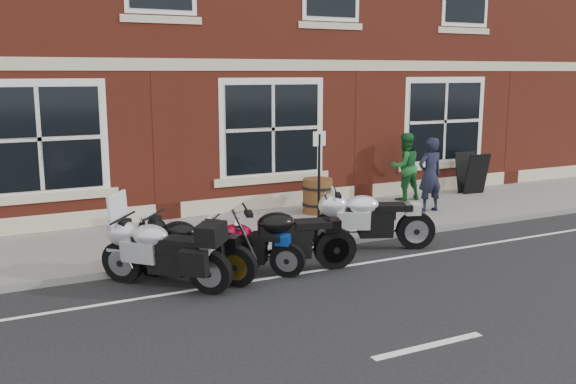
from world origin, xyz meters
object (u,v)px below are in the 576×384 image
a_board_sign (472,173)px  parking_sign (319,175)px  pedestrian_right (405,166)px  moto_naked_black (285,237)px  moto_sport_red (247,245)px  moto_touring_silver (162,250)px  moto_sport_black (192,246)px  pedestrian_left (430,175)px  barrel_planter (318,196)px  moto_sport_silver (370,218)px

a_board_sign → parking_sign: (-5.62, -1.83, 0.62)m
pedestrian_right → moto_naked_black: bearing=37.6°
moto_sport_red → moto_touring_silver: bearing=132.6°
moto_sport_red → moto_sport_black: moto_sport_black is taller
a_board_sign → moto_naked_black: bearing=-149.4°
pedestrian_left → parking_sign: size_ratio=0.84×
a_board_sign → barrel_planter: a_board_sign is taller
moto_touring_silver → a_board_sign: bearing=-22.9°
moto_sport_black → moto_sport_silver: bearing=-38.7°
moto_sport_red → barrel_planter: size_ratio=1.92×
moto_sport_red → parking_sign: (2.17, 1.46, 0.79)m
moto_sport_black → moto_sport_silver: 3.52m
moto_sport_black → a_board_sign: 9.28m
parking_sign → pedestrian_right: bearing=24.5°
moto_sport_black → parking_sign: parking_sign is taller
pedestrian_left → barrel_planter: 2.60m
barrel_planter → moto_sport_red: bearing=-134.9°
moto_sport_red → pedestrian_left: pedestrian_left is taller
pedestrian_right → barrel_planter: size_ratio=2.14×
pedestrian_right → a_board_sign: pedestrian_right is taller
moto_touring_silver → moto_sport_silver: 4.03m
moto_sport_black → parking_sign: 3.46m
moto_sport_red → barrel_planter: (3.03, 3.04, 0.02)m
parking_sign → a_board_sign: bearing=14.0°
moto_sport_silver → barrel_planter: (0.43, 2.73, -0.09)m
moto_sport_black → parking_sign: (3.08, 1.40, 0.72)m
moto_sport_red → a_board_sign: (7.79, 3.29, 0.17)m
moto_touring_silver → moto_naked_black: moto_touring_silver is taller
pedestrian_right → moto_touring_silver: bearing=28.1°
pedestrian_right → parking_sign: bearing=30.9°
pedestrian_left → a_board_sign: pedestrian_left is taller
moto_naked_black → parking_sign: bearing=-30.6°
a_board_sign → parking_sign: size_ratio=0.53×
parking_sign → barrel_planter: bearing=57.3°
moto_sport_red → parking_sign: size_ratio=0.75×
moto_naked_black → moto_sport_black: bearing=91.7°
moto_touring_silver → a_board_sign: size_ratio=1.60×
pedestrian_right → parking_sign: size_ratio=0.83×
moto_sport_black → pedestrian_right: pedestrian_right is taller
pedestrian_left → moto_sport_silver: bearing=34.8°
moto_naked_black → pedestrian_right: bearing=-42.2°
moto_touring_silver → pedestrian_left: (6.80, 2.08, 0.37)m
moto_sport_silver → pedestrian_left: (2.78, 1.73, 0.36)m
moto_sport_red → parking_sign: parking_sign is taller
parking_sign → moto_touring_silver: bearing=-161.3°
moto_sport_black → moto_naked_black: size_ratio=0.73×
parking_sign → moto_sport_red: bearing=-150.0°
moto_touring_silver → pedestrian_left: pedestrian_left is taller
moto_sport_silver → moto_naked_black: moto_sport_silver is taller
pedestrian_left → a_board_sign: 2.73m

